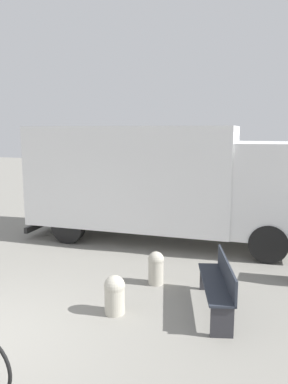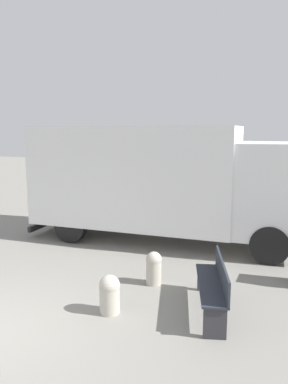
# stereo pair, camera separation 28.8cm
# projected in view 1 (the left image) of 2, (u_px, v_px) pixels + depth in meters

# --- Properties ---
(delivery_truck) EXTENTS (7.49, 2.92, 3.12)m
(delivery_truck) POSITION_uv_depth(u_px,v_px,m) (159.00, 178.00, 10.24)
(delivery_truck) COLOR white
(delivery_truck) RESTS_ON ground
(park_bench) EXTENTS (0.93, 1.81, 0.89)m
(park_bench) POSITION_uv_depth(u_px,v_px,m) (219.00, 282.00, 6.25)
(park_bench) COLOR #282D38
(park_bench) RESTS_ON ground
(bollard_near_bench) EXTENTS (0.35, 0.35, 0.66)m
(bollard_near_bench) POSITION_uv_depth(u_px,v_px,m) (115.00, 293.00, 6.19)
(bollard_near_bench) COLOR #B2AD9E
(bollard_near_bench) RESTS_ON ground
(bollard_far_bench) EXTENTS (0.32, 0.32, 0.66)m
(bollard_far_bench) POSITION_uv_depth(u_px,v_px,m) (156.00, 267.00, 7.39)
(bollard_far_bench) COLOR #B2AD9E
(bollard_far_bench) RESTS_ON ground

